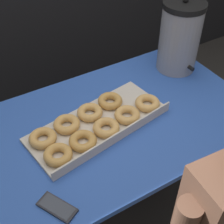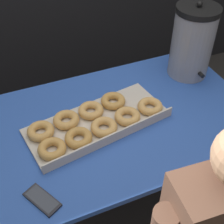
% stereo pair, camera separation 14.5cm
% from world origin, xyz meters
% --- Properties ---
extents(ground_plane, '(12.00, 12.00, 0.00)m').
position_xyz_m(ground_plane, '(0.00, 0.00, 0.00)').
color(ground_plane, '#2D2B28').
extents(folding_table, '(1.35, 0.83, 0.75)m').
position_xyz_m(folding_table, '(0.00, 0.00, 0.70)').
color(folding_table, '#2D56B2').
rests_on(folding_table, ground).
extents(donut_box, '(0.70, 0.38, 0.05)m').
position_xyz_m(donut_box, '(-0.12, 0.00, 0.77)').
color(donut_box, beige).
rests_on(donut_box, folding_table).
extents(coffee_urn, '(0.23, 0.26, 0.42)m').
position_xyz_m(coffee_urn, '(0.52, 0.21, 0.94)').
color(coffee_urn, '#939399').
rests_on(coffee_urn, folding_table).
extents(cell_phone, '(0.13, 0.16, 0.01)m').
position_xyz_m(cell_phone, '(-0.44, -0.29, 0.75)').
color(cell_phone, black).
rests_on(cell_phone, folding_table).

